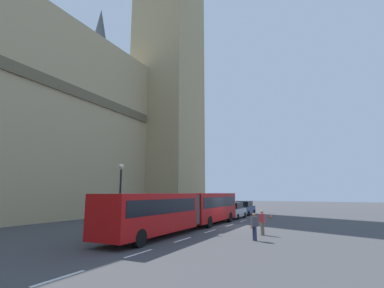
% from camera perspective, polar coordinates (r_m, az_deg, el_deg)
% --- Properties ---
extents(ground_plane, '(160.00, 160.00, 0.00)m').
position_cam_1_polar(ground_plane, '(26.79, 6.94, -15.98)').
color(ground_plane, '#424244').
extents(lane_centre_marking, '(29.80, 0.16, 0.01)m').
position_cam_1_polar(lane_centre_marking, '(23.26, 3.70, -16.98)').
color(lane_centre_marking, silver).
rests_on(lane_centre_marking, ground_plane).
extents(articulated_bus, '(18.58, 2.54, 2.90)m').
position_cam_1_polar(articulated_bus, '(23.53, -1.38, -12.65)').
color(articulated_bus, '#B20F0F').
rests_on(articulated_bus, ground_plane).
extents(sedan_lead, '(4.40, 1.86, 1.85)m').
position_cam_1_polar(sedan_lead, '(34.54, 8.39, -12.99)').
color(sedan_lead, '#B7B7BC').
rests_on(sedan_lead, ground_plane).
extents(sedan_trailing, '(4.40, 1.86, 1.85)m').
position_cam_1_polar(sedan_trailing, '(40.17, 10.54, -12.46)').
color(sedan_trailing, navy).
rests_on(sedan_trailing, ground_plane).
extents(traffic_cone_west, '(0.36, 0.36, 0.58)m').
position_cam_1_polar(traffic_cone_west, '(25.73, 11.98, -15.47)').
color(traffic_cone_west, black).
rests_on(traffic_cone_west, ground_plane).
extents(traffic_cone_middle, '(0.36, 0.36, 0.58)m').
position_cam_1_polar(traffic_cone_middle, '(30.13, 12.37, -14.58)').
color(traffic_cone_middle, black).
rests_on(traffic_cone_middle, ground_plane).
extents(traffic_cone_east, '(0.36, 0.36, 0.58)m').
position_cam_1_polar(traffic_cone_east, '(36.16, 15.40, -13.61)').
color(traffic_cone_east, black).
rests_on(traffic_cone_east, ground_plane).
extents(street_lamp, '(0.44, 0.44, 5.27)m').
position_cam_1_polar(street_lamp, '(23.84, -14.15, -9.18)').
color(street_lamp, black).
rests_on(street_lamp, ground_plane).
extents(pedestrian_near_cones, '(0.45, 0.45, 1.69)m').
position_cam_1_polar(pedestrian_near_cones, '(19.05, 12.36, -15.65)').
color(pedestrian_near_cones, '#262D4C').
rests_on(pedestrian_near_cones, ground_plane).
extents(pedestrian_by_kerb, '(0.35, 0.45, 1.69)m').
position_cam_1_polar(pedestrian_by_kerb, '(21.57, 13.85, -14.87)').
color(pedestrian_by_kerb, '#726651').
rests_on(pedestrian_by_kerb, ground_plane).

